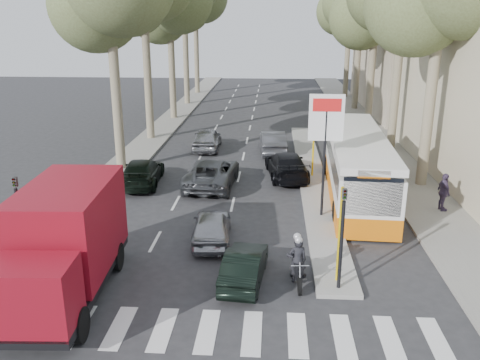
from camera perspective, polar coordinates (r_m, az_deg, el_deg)
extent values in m
plane|color=#28282B|center=(18.74, 0.35, -9.78)|extent=(120.00, 120.00, 0.00)
cube|color=gray|center=(43.14, 13.92, 5.76)|extent=(3.20, 70.00, 0.12)
cube|color=gray|center=(46.28, -7.55, 6.92)|extent=(2.40, 64.00, 0.12)
cube|color=gray|center=(28.98, 8.08, 0.36)|extent=(1.50, 26.00, 0.16)
cube|color=#B7A88E|center=(52.63, 20.60, 15.99)|extent=(11.00, 20.00, 16.00)
cylinder|color=yellow|center=(17.20, 11.10, -6.29)|extent=(0.10, 0.10, 3.50)
cylinder|color=yellow|center=(22.78, 9.31, -0.14)|extent=(0.10, 0.10, 3.50)
cylinder|color=yellow|center=(28.53, 8.23, 3.57)|extent=(0.10, 0.10, 3.50)
cylinder|color=black|center=(22.53, 9.41, 1.92)|extent=(0.12, 0.12, 5.20)
cube|color=white|center=(22.08, 9.67, 6.91)|extent=(1.50, 0.10, 2.00)
cube|color=red|center=(21.92, 9.76, 8.30)|extent=(1.20, 0.02, 0.55)
cylinder|color=black|center=(16.81, 11.27, -7.45)|extent=(0.12, 0.12, 3.20)
imported|color=black|center=(16.24, 11.59, -2.66)|extent=(0.16, 0.41, 1.00)
cylinder|color=black|center=(19.14, -23.30, -5.43)|extent=(0.12, 0.12, 3.20)
imported|color=black|center=(18.63, -23.86, -1.18)|extent=(0.16, 0.41, 1.00)
cylinder|color=#6B604C|center=(30.29, -13.69, 8.81)|extent=(0.56, 0.56, 8.40)
sphere|color=#4C522E|center=(30.84, -15.95, 18.32)|extent=(5.20, 5.20, 5.20)
cylinder|color=#6B604C|center=(37.92, -10.32, 11.17)|extent=(0.56, 0.56, 8.96)
cylinder|color=#6B604C|center=(45.69, -7.63, 11.85)|extent=(0.56, 0.56, 8.12)
sphere|color=#4C522E|center=(46.25, -9.02, 17.98)|extent=(5.20, 5.20, 5.20)
cylinder|color=#6B604C|center=(53.48, -6.09, 13.51)|extent=(0.56, 0.56, 9.52)
cylinder|color=#6B604C|center=(61.41, -4.90, 13.69)|extent=(0.56, 0.56, 8.68)
sphere|color=#4C522E|center=(62.01, -5.91, 18.58)|extent=(5.20, 5.20, 5.20)
cylinder|color=#6B604C|center=(28.12, 20.46, 7.53)|extent=(0.56, 0.56, 8.40)
sphere|color=#4C522E|center=(28.08, 19.23, 18.15)|extent=(5.20, 5.20, 5.20)
cylinder|color=#6B604C|center=(35.75, 17.16, 10.52)|extent=(0.56, 0.56, 9.24)
cylinder|color=#6B604C|center=(43.57, 14.48, 10.99)|extent=(0.56, 0.56, 7.84)
sphere|color=#4C522E|center=(43.73, 13.49, 17.35)|extent=(5.20, 5.20, 5.20)
sphere|color=#4C522E|center=(42.72, 16.56, 18.62)|extent=(5.80, 5.80, 5.80)
cylinder|color=#6B604C|center=(51.38, 13.05, 12.67)|extent=(0.56, 0.56, 8.96)
sphere|color=#4C522E|center=(51.67, 12.23, 18.80)|extent=(5.20, 5.20, 5.20)
cylinder|color=#6B604C|center=(59.31, 11.93, 13.10)|extent=(0.56, 0.56, 8.40)
sphere|color=#4C522E|center=(59.61, 11.17, 18.08)|extent=(5.20, 5.20, 5.20)
imported|color=#A4A5AC|center=(20.56, -3.21, -5.23)|extent=(1.75, 3.85, 1.28)
imported|color=black|center=(17.57, 0.51, -9.58)|extent=(1.60, 3.71, 1.19)
imported|color=#45484C|center=(27.20, -3.17, 0.81)|extent=(2.75, 5.44, 1.48)
imported|color=black|center=(28.74, 5.25, 1.67)|extent=(2.66, 5.24, 1.46)
imported|color=gray|center=(34.86, -3.73, 4.62)|extent=(1.86, 4.43, 1.50)
imported|color=#4B4D53|center=(34.03, 3.70, 4.28)|extent=(1.88, 4.58, 1.48)
imported|color=black|center=(27.96, -10.96, 0.89)|extent=(2.31, 4.94, 1.39)
cube|color=black|center=(17.48, -18.97, -10.71)|extent=(2.80, 6.82, 0.28)
cylinder|color=black|center=(15.38, -17.64, -15.24)|extent=(0.39, 1.02, 1.01)
cylinder|color=black|center=(19.58, -20.13, -8.03)|extent=(0.39, 1.02, 1.01)
cylinder|color=black|center=(18.91, -13.72, -8.34)|extent=(0.39, 1.02, 1.01)
cube|color=maroon|center=(14.93, -22.60, -11.89)|extent=(2.54, 1.69, 1.90)
cube|color=black|center=(14.26, -23.84, -12.50)|extent=(2.24, 0.21, 1.01)
cube|color=maroon|center=(17.59, -18.53, -4.85)|extent=(2.81, 4.82, 2.79)
cube|color=orange|center=(26.55, 12.76, -0.42)|extent=(3.19, 12.06, 0.93)
cube|color=silver|center=(26.20, 12.94, 2.17)|extent=(3.19, 12.06, 1.56)
cube|color=black|center=(26.12, 12.99, 2.83)|extent=(3.19, 11.58, 0.88)
cube|color=silver|center=(25.92, 13.12, 4.60)|extent=(3.19, 12.06, 0.31)
cube|color=black|center=(20.52, 14.63, -1.86)|extent=(2.29, 0.17, 1.56)
cube|color=orange|center=(20.24, 14.83, 0.58)|extent=(1.25, 0.12, 0.33)
cylinder|color=black|center=(22.88, 10.73, -3.54)|extent=(0.34, 1.01, 1.00)
cylinder|color=black|center=(23.19, 16.56, -3.70)|extent=(0.34, 1.01, 1.00)
cylinder|color=black|center=(29.90, 9.84, 1.60)|extent=(0.34, 1.01, 1.00)
cylinder|color=black|center=(30.13, 14.31, 1.43)|extent=(0.34, 1.01, 1.00)
cylinder|color=black|center=(17.03, 6.72, -11.76)|extent=(0.14, 0.62, 0.62)
cylinder|color=black|center=(18.29, 6.21, -9.53)|extent=(0.14, 0.62, 0.62)
cylinder|color=silver|center=(16.91, 6.74, -10.56)|extent=(0.08, 0.39, 0.77)
cube|color=black|center=(17.64, 6.45, -10.17)|extent=(0.26, 0.73, 0.29)
cube|color=black|center=(17.35, 6.55, -9.71)|extent=(0.32, 0.45, 0.21)
cube|color=black|center=(17.80, 6.37, -9.16)|extent=(0.31, 0.64, 0.12)
cylinder|color=silver|center=(16.82, 6.75, -9.55)|extent=(0.60, 0.08, 0.04)
imported|color=black|center=(17.45, 6.50, -8.94)|extent=(0.61, 0.42, 1.62)
imported|color=black|center=(17.81, 6.36, -8.53)|extent=(0.76, 0.46, 1.52)
sphere|color=#B2B2B7|center=(17.08, 6.60, -6.73)|extent=(0.27, 0.27, 0.27)
sphere|color=#B2B2B7|center=(17.47, 6.45, -6.36)|extent=(0.27, 0.27, 0.27)
imported|color=#483955|center=(25.15, 21.91, -1.27)|extent=(0.65, 1.11, 1.78)
imported|color=brown|center=(27.96, 16.53, 0.96)|extent=(1.13, 0.90, 1.61)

